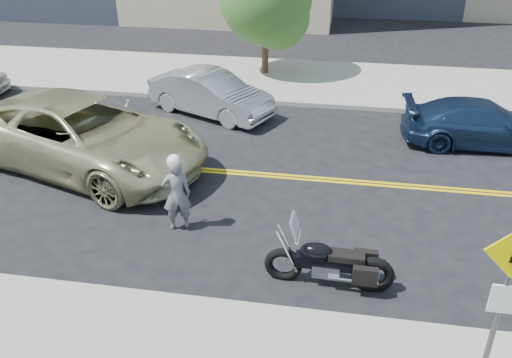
{
  "coord_description": "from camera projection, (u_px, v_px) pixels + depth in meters",
  "views": [
    {
      "loc": [
        1.91,
        -12.24,
        6.7
      ],
      "look_at": [
        0.25,
        -2.4,
        1.2
      ],
      "focal_mm": 38.0,
      "sensor_mm": 36.0,
      "label": 1
    }
  ],
  "objects": [
    {
      "name": "parked_car_silver",
      "position": [
        210.0,
        94.0,
        17.44
      ],
      "size": [
        4.45,
        3.08,
        1.39
      ],
      "primitive_type": "imported",
      "rotation": [
        0.0,
        0.0,
        1.15
      ],
      "color": "#ADB0B5",
      "rests_on": "ground"
    },
    {
      "name": "suv",
      "position": [
        85.0,
        135.0,
        14.05
      ],
      "size": [
        7.29,
        5.01,
        1.85
      ],
      "primitive_type": "imported",
      "rotation": [
        0.0,
        0.0,
        1.25
      ],
      "color": "#B9B688",
      "rests_on": "ground"
    },
    {
      "name": "ground_plane",
      "position": [
        262.0,
        175.0,
        14.08
      ],
      "size": [
        120.0,
        120.0,
        0.0
      ],
      "primitive_type": "plane",
      "color": "black",
      "rests_on": "ground"
    },
    {
      "name": "sidewalk_far",
      "position": [
        293.0,
        80.0,
        20.52
      ],
      "size": [
        60.0,
        5.0,
        0.15
      ],
      "primitive_type": "cube",
      "color": "#9E9B91",
      "rests_on": "ground_plane"
    },
    {
      "name": "pedestrian_sign",
      "position": [
        504.0,
        295.0,
        7.07
      ],
      "size": [
        0.78,
        0.08,
        3.0
      ],
      "color": "#4C4C51",
      "rests_on": "sidewalk_near"
    },
    {
      "name": "motorcycle",
      "position": [
        330.0,
        253.0,
        9.93
      ],
      "size": [
        2.34,
        0.76,
        1.42
      ],
      "primitive_type": null,
      "rotation": [
        0.0,
        0.0,
        -0.02
      ],
      "color": "black",
      "rests_on": "ground"
    },
    {
      "name": "parked_car_blue",
      "position": [
        482.0,
        124.0,
        15.41
      ],
      "size": [
        4.52,
        2.04,
        1.29
      ],
      "primitive_type": "imported",
      "rotation": [
        0.0,
        0.0,
        1.63
      ],
      "color": "navy",
      "rests_on": "ground"
    },
    {
      "name": "motorcyclist",
      "position": [
        176.0,
        193.0,
        11.51
      ],
      "size": [
        0.72,
        0.6,
        1.79
      ],
      "rotation": [
        0.0,
        0.0,
        3.53
      ],
      "color": "#ABABB0",
      "rests_on": "ground"
    }
  ]
}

